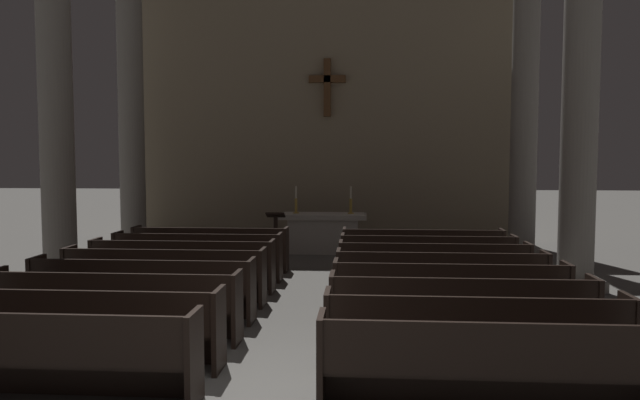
# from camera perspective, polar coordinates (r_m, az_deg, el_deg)

# --- Properties ---
(pew_left_row_1) EXTENTS (3.34, 0.50, 0.95)m
(pew_left_row_1) POSITION_cam_1_polar(r_m,az_deg,el_deg) (6.76, -25.75, -13.17)
(pew_left_row_1) COLOR black
(pew_left_row_1) RESTS_ON ground
(pew_left_row_2) EXTENTS (3.34, 0.50, 0.95)m
(pew_left_row_2) POSITION_cam_1_polar(r_m,az_deg,el_deg) (7.61, -21.94, -11.15)
(pew_left_row_2) COLOR black
(pew_left_row_2) RESTS_ON ground
(pew_left_row_3) EXTENTS (3.34, 0.50, 0.95)m
(pew_left_row_3) POSITION_cam_1_polar(r_m,az_deg,el_deg) (8.48, -18.95, -9.50)
(pew_left_row_3) COLOR black
(pew_left_row_3) RESTS_ON ground
(pew_left_row_4) EXTENTS (3.34, 0.50, 0.95)m
(pew_left_row_4) POSITION_cam_1_polar(r_m,az_deg,el_deg) (9.39, -16.54, -8.14)
(pew_left_row_4) COLOR black
(pew_left_row_4) RESTS_ON ground
(pew_left_row_5) EXTENTS (3.34, 0.50, 0.95)m
(pew_left_row_5) POSITION_cam_1_polar(r_m,az_deg,el_deg) (10.30, -14.57, -7.02)
(pew_left_row_5) COLOR black
(pew_left_row_5) RESTS_ON ground
(pew_left_row_6) EXTENTS (3.34, 0.50, 0.95)m
(pew_left_row_6) POSITION_cam_1_polar(r_m,az_deg,el_deg) (11.24, -12.93, -6.07)
(pew_left_row_6) COLOR black
(pew_left_row_6) RESTS_ON ground
(pew_left_row_7) EXTENTS (3.34, 0.50, 0.95)m
(pew_left_row_7) POSITION_cam_1_polar(r_m,az_deg,el_deg) (12.18, -11.55, -5.26)
(pew_left_row_7) COLOR black
(pew_left_row_7) RESTS_ON ground
(pew_left_row_8) EXTENTS (3.34, 0.50, 0.95)m
(pew_left_row_8) POSITION_cam_1_polar(r_m,az_deg,el_deg) (13.13, -10.38, -4.57)
(pew_left_row_8) COLOR black
(pew_left_row_8) RESTS_ON ground
(pew_right_row_1) EXTENTS (3.34, 0.50, 0.95)m
(pew_right_row_1) POSITION_cam_1_polar(r_m,az_deg,el_deg) (6.05, 16.35, -14.99)
(pew_right_row_1) COLOR black
(pew_right_row_1) RESTS_ON ground
(pew_right_row_2) EXTENTS (3.34, 0.50, 0.95)m
(pew_right_row_2) POSITION_cam_1_polar(r_m,az_deg,el_deg) (6.98, 14.58, -12.36)
(pew_right_row_2) COLOR black
(pew_right_row_2) RESTS_ON ground
(pew_right_row_3) EXTENTS (3.34, 0.50, 0.95)m
(pew_right_row_3) POSITION_cam_1_polar(r_m,az_deg,el_deg) (7.93, 13.26, -10.34)
(pew_right_row_3) COLOR black
(pew_right_row_3) RESTS_ON ground
(pew_right_row_4) EXTENTS (3.34, 0.50, 0.95)m
(pew_right_row_4) POSITION_cam_1_polar(r_m,az_deg,el_deg) (8.88, 12.23, -8.76)
(pew_right_row_4) COLOR black
(pew_right_row_4) RESTS_ON ground
(pew_right_row_5) EXTENTS (3.34, 0.50, 0.95)m
(pew_right_row_5) POSITION_cam_1_polar(r_m,az_deg,el_deg) (9.85, 11.41, -7.48)
(pew_right_row_5) COLOR black
(pew_right_row_5) RESTS_ON ground
(pew_right_row_6) EXTENTS (3.34, 0.50, 0.95)m
(pew_right_row_6) POSITION_cam_1_polar(r_m,az_deg,el_deg) (10.82, 10.74, -6.43)
(pew_right_row_6) COLOR black
(pew_right_row_6) RESTS_ON ground
(pew_right_row_7) EXTENTS (3.34, 0.50, 0.95)m
(pew_right_row_7) POSITION_cam_1_polar(r_m,az_deg,el_deg) (11.80, 10.18, -5.55)
(pew_right_row_7) COLOR black
(pew_right_row_7) RESTS_ON ground
(pew_right_row_8) EXTENTS (3.34, 0.50, 0.95)m
(pew_right_row_8) POSITION_cam_1_polar(r_m,az_deg,el_deg) (12.78, 9.71, -4.80)
(pew_right_row_8) COLOR black
(pew_right_row_8) RESTS_ON ground
(column_left_second) EXTENTS (0.96, 0.96, 7.30)m
(column_left_second) POSITION_cam_1_polar(r_m,az_deg,el_deg) (12.85, -23.85, 8.76)
(column_left_second) COLOR gray
(column_left_second) RESTS_ON ground
(column_right_second) EXTENTS (0.96, 0.96, 7.30)m
(column_right_second) POSITION_cam_1_polar(r_m,az_deg,el_deg) (12.05, 23.53, 9.11)
(column_right_second) COLOR gray
(column_right_second) RESTS_ON ground
(column_left_third) EXTENTS (0.96, 0.96, 7.30)m
(column_left_third) POSITION_cam_1_polar(r_m,az_deg,el_deg) (16.30, -17.52, 7.85)
(column_left_third) COLOR gray
(column_left_third) RESTS_ON ground
(column_right_third) EXTENTS (0.96, 0.96, 7.30)m
(column_right_third) POSITION_cam_1_polar(r_m,az_deg,el_deg) (15.67, 18.88, 7.98)
(column_right_third) COLOR gray
(column_right_third) RESTS_ON ground
(altar) EXTENTS (2.20, 0.90, 1.01)m
(altar) POSITION_cam_1_polar(r_m,az_deg,el_deg) (15.33, 0.31, -3.06)
(altar) COLOR #BCB7AD
(altar) RESTS_ON ground
(candlestick_left) EXTENTS (0.16, 0.16, 0.70)m
(candlestick_left) POSITION_cam_1_polar(r_m,az_deg,el_deg) (15.32, -2.30, -0.43)
(candlestick_left) COLOR #B79338
(candlestick_left) RESTS_ON altar
(candlestick_right) EXTENTS (0.16, 0.16, 0.70)m
(candlestick_right) POSITION_cam_1_polar(r_m,az_deg,el_deg) (15.22, 2.94, -0.46)
(candlestick_right) COLOR #B79338
(candlestick_right) RESTS_ON altar
(apse_with_cross) EXTENTS (10.94, 0.44, 7.95)m
(apse_with_cross) POSITION_cam_1_polar(r_m,az_deg,el_deg) (17.13, 0.74, 9.23)
(apse_with_cross) COLOR gray
(apse_with_cross) RESTS_ON ground
(lectern) EXTENTS (0.44, 0.36, 1.15)m
(lectern) POSITION_cam_1_polar(r_m,az_deg,el_deg) (14.25, -4.24, -3.55)
(lectern) COLOR black
(lectern) RESTS_ON ground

